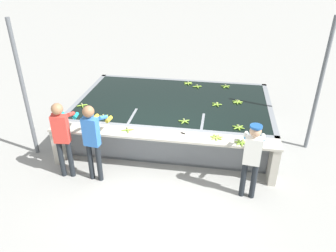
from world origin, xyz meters
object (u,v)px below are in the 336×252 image
banana_bunch_floating_6 (238,102)px  banana_bunch_ledge_2 (217,137)px  knife_0 (186,134)px  banana_bunch_floating_7 (188,83)px  banana_bunch_floating_8 (217,104)px  banana_bunch_floating_4 (82,105)px  banana_bunch_ledge_1 (128,130)px  worker_2 (252,154)px  banana_bunch_floating_3 (226,86)px  banana_bunch_floating_2 (197,86)px  banana_bunch_ledge_0 (241,143)px  worker_1 (92,136)px  knife_1 (91,126)px  support_post_left (24,92)px  worker_0 (62,133)px  banana_bunch_floating_1 (103,117)px  banana_bunch_floating_5 (238,127)px  support_post_right (319,88)px

banana_bunch_floating_6 → banana_bunch_ledge_2: banana_bunch_ledge_2 is taller
knife_0 → banana_bunch_floating_6: bearing=58.7°
banana_bunch_floating_7 → banana_bunch_floating_8: size_ratio=1.02×
banana_bunch_floating_4 → banana_bunch_ledge_1: banana_bunch_ledge_1 is taller
worker_2 → knife_0: bearing=154.4°
banana_bunch_floating_3 → banana_bunch_floating_7: 1.09m
banana_bunch_floating_2 → banana_bunch_ledge_0: (1.15, -2.91, 0.00)m
worker_1 → banana_bunch_floating_4: size_ratio=6.75×
worker_1 → knife_1: size_ratio=6.36×
banana_bunch_floating_7 → banana_bunch_floating_8: (0.87, -1.34, 0.00)m
banana_bunch_floating_3 → support_post_left: (-4.46, -2.74, 0.66)m
worker_0 → banana_bunch_floating_8: bearing=35.4°
banana_bunch_floating_2 → banana_bunch_ledge_1: (-1.27, -2.78, 0.00)m
banana_bunch_floating_1 → banana_bunch_floating_2: 3.02m
worker_1 → banana_bunch_floating_8: size_ratio=6.30×
banana_bunch_floating_7 → knife_0: 2.97m
banana_bunch_floating_2 → banana_bunch_floating_8: size_ratio=1.00×
worker_2 → knife_0: size_ratio=4.85×
banana_bunch_ledge_1 → knife_1: banana_bunch_ledge_1 is taller
banana_bunch_floating_4 → worker_1: bearing=-60.8°
worker_2 → banana_bunch_ledge_2: (-0.69, 0.60, -0.04)m
banana_bunch_floating_4 → banana_bunch_floating_7: size_ratio=0.92×
worker_1 → banana_bunch_floating_4: 1.84m
worker_0 → banana_bunch_floating_5: bearing=16.4°
banana_bunch_floating_1 → worker_0: bearing=-115.4°
banana_bunch_floating_2 → banana_bunch_floating_3: same height
banana_bunch_ledge_2 → support_post_left: size_ratio=0.09×
banana_bunch_floating_5 → knife_1: (-3.23, -0.46, -0.01)m
banana_bunch_floating_5 → banana_bunch_floating_6: size_ratio=1.00×
worker_2 → support_post_left: 5.09m
banana_bunch_ledge_1 → knife_1: size_ratio=1.00×
worker_2 → worker_0: bearing=179.2°
banana_bunch_floating_1 → banana_bunch_floating_7: size_ratio=0.99×
knife_0 → banana_bunch_floating_8: bearing=69.7°
worker_0 → banana_bunch_ledge_2: (3.15, 0.54, -0.11)m
worker_2 → banana_bunch_floating_8: (-0.74, 2.25, -0.04)m
banana_bunch_floating_2 → banana_bunch_floating_6: 1.43m
banana_bunch_ledge_2 → banana_bunch_ledge_0: bearing=-14.1°
banana_bunch_floating_7 → support_post_right: (3.16, -1.49, 0.66)m
banana_bunch_ledge_0 → banana_bunch_floating_8: bearing=107.5°
banana_bunch_floating_4 → banana_bunch_floating_6: (3.85, 0.85, -0.00)m
banana_bunch_ledge_2 → knife_1: (-2.77, 0.06, -0.01)m
worker_1 → banana_bunch_floating_5: 3.15m
worker_0 → banana_bunch_floating_4: (-0.23, 1.58, -0.11)m
banana_bunch_ledge_0 → support_post_left: support_post_left is taller
banana_bunch_floating_1 → banana_bunch_floating_6: bearing=23.8°
banana_bunch_ledge_0 → support_post_right: bearing=43.3°
banana_bunch_floating_1 → banana_bunch_floating_6: 3.40m
banana_bunch_ledge_1 → worker_0: bearing=-156.0°
knife_0 → support_post_right: size_ratio=0.10×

